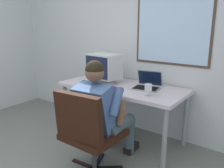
# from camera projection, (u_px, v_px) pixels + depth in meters

# --- Properties ---
(wall_rear) EXTENTS (4.71, 0.08, 2.74)m
(wall_rear) POSITION_uv_depth(u_px,v_px,m) (134.00, 35.00, 3.31)
(wall_rear) COLOR silver
(wall_rear) RESTS_ON ground
(desk) EXTENTS (1.67, 0.75, 0.74)m
(desk) POSITION_uv_depth(u_px,v_px,m) (122.00, 91.00, 3.09)
(desk) COLOR gray
(desk) RESTS_ON ground
(office_chair) EXTENTS (0.59, 0.60, 0.92)m
(office_chair) POSITION_uv_depth(u_px,v_px,m) (87.00, 129.00, 2.32)
(office_chair) COLOR black
(office_chair) RESTS_ON ground
(person_seated) EXTENTS (0.56, 0.84, 1.19)m
(person_seated) POSITION_uv_depth(u_px,v_px,m) (103.00, 112.00, 2.52)
(person_seated) COLOR #415457
(person_seated) RESTS_ON ground
(crt_monitor) EXTENTS (0.46, 0.34, 0.40)m
(crt_monitor) POSITION_uv_depth(u_px,v_px,m) (104.00, 66.00, 3.18)
(crt_monitor) COLOR beige
(crt_monitor) RESTS_ON desk
(laptop) EXTENTS (0.37, 0.36, 0.22)m
(laptop) POSITION_uv_depth(u_px,v_px,m) (148.00, 84.00, 2.95)
(laptop) COLOR gray
(laptop) RESTS_ON desk
(wine_glass) EXTENTS (0.08, 0.08, 0.14)m
(wine_glass) POSITION_uv_depth(u_px,v_px,m) (148.00, 88.00, 2.61)
(wine_glass) COLOR silver
(wine_glass) RESTS_ON desk
(cd_case) EXTENTS (0.16, 0.15, 0.01)m
(cd_case) POSITION_uv_depth(u_px,v_px,m) (116.00, 88.00, 2.92)
(cd_case) COLOR #8C1375
(cd_case) RESTS_ON desk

